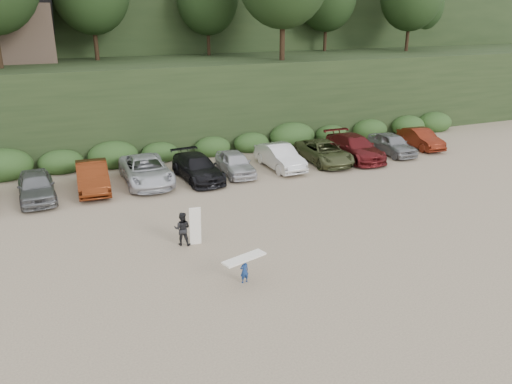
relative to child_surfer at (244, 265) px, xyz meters
name	(u,v)px	position (x,y,z in m)	size (l,w,h in m)	color
ground	(291,240)	(3.23, 2.58, -0.70)	(120.00, 120.00, 0.00)	tan
parked_cars	(156,171)	(-0.56, 12.52, 0.05)	(39.73, 6.16, 1.61)	#A6A6AB
child_surfer	(244,265)	(0.00, 0.00, 0.00)	(1.79, 0.95, 1.03)	navy
adult_surfer	(184,228)	(-1.22, 3.97, 0.05)	(1.21, 0.83, 1.75)	black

